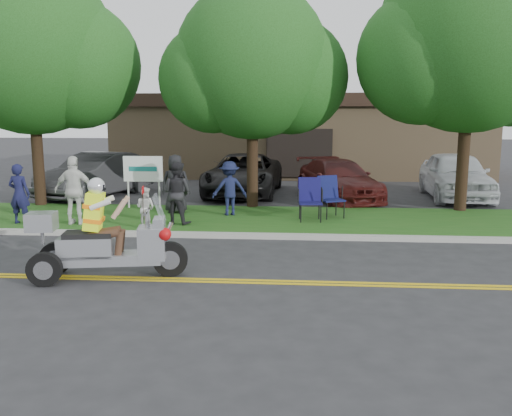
# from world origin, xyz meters

# --- Properties ---
(ground) EXTENTS (120.00, 120.00, 0.00)m
(ground) POSITION_xyz_m (0.00, 0.00, 0.00)
(ground) COLOR #28282B
(ground) RESTS_ON ground
(centerline_near) EXTENTS (60.00, 0.10, 0.01)m
(centerline_near) POSITION_xyz_m (0.00, -0.58, 0.01)
(centerline_near) COLOR gold
(centerline_near) RESTS_ON ground
(centerline_far) EXTENTS (60.00, 0.10, 0.01)m
(centerline_far) POSITION_xyz_m (0.00, -0.42, 0.01)
(centerline_far) COLOR gold
(centerline_far) RESTS_ON ground
(curb) EXTENTS (60.00, 0.25, 0.12)m
(curb) POSITION_xyz_m (0.00, 3.05, 0.06)
(curb) COLOR #A8A89E
(curb) RESTS_ON ground
(grass_verge) EXTENTS (60.00, 4.00, 0.10)m
(grass_verge) POSITION_xyz_m (0.00, 5.20, 0.06)
(grass_verge) COLOR #1A5316
(grass_verge) RESTS_ON ground
(commercial_building) EXTENTS (18.00, 8.20, 4.00)m
(commercial_building) POSITION_xyz_m (2.00, 18.98, 2.01)
(commercial_building) COLOR #9E7F5B
(commercial_building) RESTS_ON ground
(tree_left) EXTENTS (6.62, 5.40, 7.78)m
(tree_left) POSITION_xyz_m (-6.44, 7.03, 4.85)
(tree_left) COLOR #332114
(tree_left) RESTS_ON ground
(tree_mid) EXTENTS (5.88, 4.80, 7.05)m
(tree_mid) POSITION_xyz_m (0.55, 7.23, 4.43)
(tree_mid) COLOR #332114
(tree_mid) RESTS_ON ground
(tree_right) EXTENTS (6.86, 5.60, 8.07)m
(tree_right) POSITION_xyz_m (7.06, 7.03, 5.03)
(tree_right) COLOR #332114
(tree_right) RESTS_ON ground
(business_sign) EXTENTS (1.25, 0.06, 1.75)m
(business_sign) POSITION_xyz_m (-2.90, 6.60, 1.26)
(business_sign) COLOR silver
(business_sign) RESTS_ON ground
(trike_scooter) EXTENTS (2.90, 1.16, 1.90)m
(trike_scooter) POSITION_xyz_m (-1.67, -0.48, 0.66)
(trike_scooter) COLOR black
(trike_scooter) RESTS_ON ground
(lawn_chair_a) EXTENTS (0.67, 0.69, 1.19)m
(lawn_chair_a) POSITION_xyz_m (2.30, 5.00, 0.78)
(lawn_chair_a) COLOR black
(lawn_chair_a) RESTS_ON grass_verge
(lawn_chair_b) EXTENTS (0.83, 0.84, 1.19)m
(lawn_chair_b) POSITION_xyz_m (2.88, 5.54, 0.77)
(lawn_chair_b) COLOR black
(lawn_chair_b) RESTS_ON grass_verge
(spectator_adult_left) EXTENTS (0.62, 0.43, 1.63)m
(spectator_adult_left) POSITION_xyz_m (-5.55, 3.89, 0.92)
(spectator_adult_left) COLOR #15163A
(spectator_adult_left) RESTS_ON grass_verge
(spectator_adult_mid) EXTENTS (0.97, 0.85, 1.69)m
(spectator_adult_mid) POSITION_xyz_m (-1.29, 4.22, 0.95)
(spectator_adult_mid) COLOR black
(spectator_adult_mid) RESTS_ON grass_verge
(spectator_adult_right) EXTENTS (1.10, 0.49, 1.85)m
(spectator_adult_right) POSITION_xyz_m (-4.01, 3.93, 1.03)
(spectator_adult_right) COLOR silver
(spectator_adult_right) RESTS_ON grass_verge
(spectator_chair_a) EXTENTS (1.15, 0.87, 1.59)m
(spectator_chair_a) POSITION_xyz_m (-0.04, 5.60, 0.90)
(spectator_chair_a) COLOR #151B3C
(spectator_chair_a) RESTS_ON grass_verge
(spectator_chair_b) EXTENTS (0.91, 0.65, 1.76)m
(spectator_chair_b) POSITION_xyz_m (-1.69, 5.84, 0.99)
(spectator_chair_b) COLOR black
(spectator_chair_b) RESTS_ON grass_verge
(child_right) EXTENTS (0.62, 0.54, 1.07)m
(child_right) POSITION_xyz_m (-1.99, 3.58, 0.64)
(child_right) COLOR silver
(child_right) RESTS_ON grass_verge
(parked_car_far_left) EXTENTS (3.32, 5.22, 1.66)m
(parked_car_far_left) POSITION_xyz_m (-5.66, 9.61, 0.83)
(parked_car_far_left) COLOR #B0B3B7
(parked_car_far_left) RESTS_ON ground
(parked_car_left) EXTENTS (3.29, 5.27, 1.64)m
(parked_car_left) POSITION_xyz_m (-5.50, 9.51, 0.82)
(parked_car_left) COLOR #2B2C2E
(parked_car_left) RESTS_ON ground
(parked_car_mid) EXTENTS (2.83, 5.69, 1.55)m
(parked_car_mid) POSITION_xyz_m (-0.12, 10.47, 0.77)
(parked_car_mid) COLOR black
(parked_car_mid) RESTS_ON ground
(parked_car_right) EXTENTS (3.36, 5.28, 1.43)m
(parked_car_right) POSITION_xyz_m (3.42, 9.51, 0.71)
(parked_car_right) COLOR #43110F
(parked_car_right) RESTS_ON ground
(parked_car_far_right) EXTENTS (2.28, 5.14, 1.72)m
(parked_car_far_right) POSITION_xyz_m (7.67, 10.05, 0.86)
(parked_car_far_right) COLOR silver
(parked_car_far_right) RESTS_ON ground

